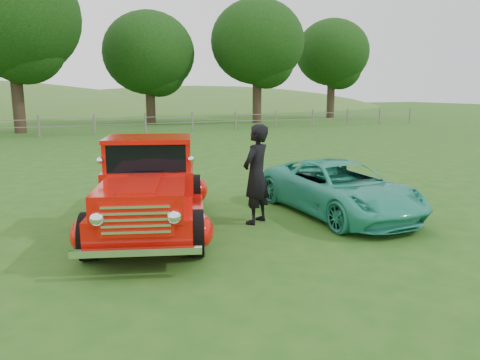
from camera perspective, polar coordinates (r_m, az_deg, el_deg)
name	(u,v)px	position (r m, az deg, el deg)	size (l,w,h in m)	color
ground	(262,251)	(7.80, 2.67, -8.70)	(140.00, 140.00, 0.00)	#215215
distant_hills	(28,146)	(66.42, -24.43, 3.84)	(116.00, 60.00, 18.00)	#3C6625
fence_line	(94,124)	(28.82, -17.33, 6.50)	(48.00, 0.12, 1.20)	#696358
tree_near_west	(11,16)	(31.84, -26.18, 17.46)	(8.00, 8.00, 10.42)	black
tree_near_east	(149,53)	(36.61, -11.06, 14.93)	(6.80, 6.80, 8.33)	black
tree_mid_east	(257,42)	(37.47, 2.13, 16.45)	(7.20, 7.20, 9.44)	black
tree_far_east	(332,53)	(44.57, 11.19, 14.98)	(6.60, 6.60, 8.86)	black
red_pickup	(151,189)	(8.90, -10.83, -1.06)	(3.30, 5.28, 1.78)	black
teal_sedan	(340,188)	(10.13, 12.04, -0.98)	(1.88, 4.07, 1.13)	teal
man	(256,174)	(9.18, 1.98, 0.70)	(0.72, 0.47, 1.97)	black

